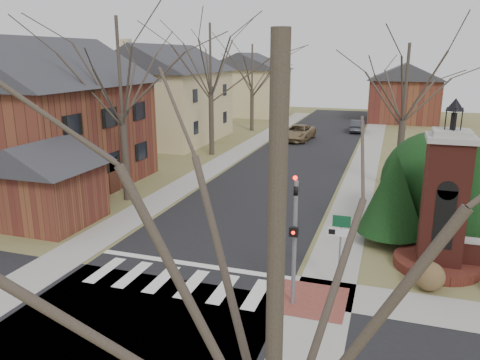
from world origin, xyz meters
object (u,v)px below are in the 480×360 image
at_px(traffic_signal_pole, 295,230).
at_px(brick_gate_monument, 442,214).
at_px(pickup_truck, 298,133).
at_px(distant_car, 357,126).
at_px(sign_post, 340,238).

height_order(traffic_signal_pole, brick_gate_monument, brick_gate_monument).
bearing_deg(brick_gate_monument, traffic_signal_pole, -136.76).
distance_m(pickup_truck, distant_car, 8.49).
distance_m(traffic_signal_pole, distant_car, 37.06).
relative_size(sign_post, pickup_truck, 0.52).
height_order(brick_gate_monument, pickup_truck, brick_gate_monument).
xyz_separation_m(sign_post, distant_car, (-2.19, 35.58, -1.30)).
xyz_separation_m(traffic_signal_pole, brick_gate_monument, (4.70, 4.42, -0.42)).
relative_size(brick_gate_monument, distant_car, 1.65).
bearing_deg(brick_gate_monument, sign_post, -138.58).
xyz_separation_m(sign_post, pickup_truck, (-7.19, 28.73, -1.22)).
distance_m(sign_post, distant_car, 35.67).
relative_size(sign_post, distant_car, 0.70).
xyz_separation_m(traffic_signal_pole, pickup_truck, (-5.90, 30.14, -1.85)).
bearing_deg(sign_post, pickup_truck, 104.06).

